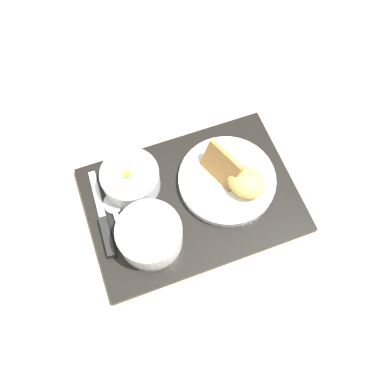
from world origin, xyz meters
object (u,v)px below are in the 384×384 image
at_px(bowl_salad, 130,178).
at_px(bowl_soup, 150,234).
at_px(plate_main, 231,180).
at_px(spoon, 116,213).
at_px(knife, 105,228).

height_order(bowl_salad, bowl_soup, bowl_soup).
distance_m(bowl_salad, plate_main, 0.19).
relative_size(bowl_salad, plate_main, 0.59).
relative_size(bowl_salad, spoon, 0.86).
height_order(bowl_salad, spoon, bowl_salad).
height_order(bowl_soup, knife, bowl_soup).
distance_m(plate_main, spoon, 0.23).
distance_m(knife, spoon, 0.03).
distance_m(bowl_soup, spoon, 0.09).
xyz_separation_m(bowl_soup, spoon, (-0.04, 0.08, -0.03)).
bearing_deg(plate_main, bowl_soup, -170.23).
xyz_separation_m(bowl_soup, knife, (-0.07, 0.06, -0.03)).
relative_size(plate_main, knife, 1.06).
bearing_deg(spoon, bowl_salad, -44.22).
bearing_deg(bowl_salad, knife, -143.65).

